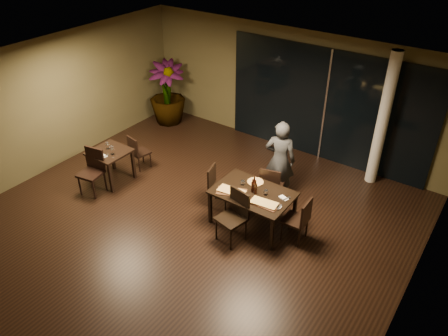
% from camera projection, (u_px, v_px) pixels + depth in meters
% --- Properties ---
extents(ground, '(8.00, 8.00, 0.00)m').
position_uv_depth(ground, '(187.00, 226.00, 8.59)').
color(ground, black).
rests_on(ground, ground).
extents(wall_back, '(8.00, 0.10, 3.00)m').
position_uv_depth(wall_back, '(290.00, 89.00, 10.58)').
color(wall_back, '#4B4428').
rests_on(wall_back, ground).
extents(wall_left, '(0.10, 8.00, 3.00)m').
position_uv_depth(wall_left, '(43.00, 106.00, 9.75)').
color(wall_left, '#4B4428').
rests_on(wall_left, ground).
extents(wall_right, '(0.10, 8.00, 3.00)m').
position_uv_depth(wall_right, '(417.00, 251.00, 5.82)').
color(wall_right, '#4B4428').
rests_on(wall_right, ground).
extents(ceiling, '(8.00, 8.00, 0.04)m').
position_uv_depth(ceiling, '(178.00, 80.00, 6.97)').
color(ceiling, white).
rests_on(ceiling, wall_back).
extents(window_panel, '(5.00, 0.06, 2.70)m').
position_uv_depth(window_panel, '(326.00, 106.00, 10.12)').
color(window_panel, black).
rests_on(window_panel, ground).
extents(column, '(0.24, 0.24, 3.00)m').
position_uv_depth(column, '(383.00, 121.00, 9.14)').
color(column, silver).
rests_on(column, ground).
extents(main_table, '(1.50, 1.00, 0.75)m').
position_uv_depth(main_table, '(253.00, 195.00, 8.30)').
color(main_table, black).
rests_on(main_table, ground).
extents(side_table, '(0.80, 0.80, 0.75)m').
position_uv_depth(side_table, '(110.00, 156.00, 9.63)').
color(side_table, black).
rests_on(side_table, ground).
extents(chair_main_far, '(0.52, 0.52, 0.93)m').
position_uv_depth(chair_main_far, '(271.00, 185.00, 8.87)').
color(chair_main_far, black).
rests_on(chair_main_far, ground).
extents(chair_main_near, '(0.56, 0.56, 1.03)m').
position_uv_depth(chair_main_near, '(235.00, 213.00, 8.00)').
color(chair_main_near, black).
rests_on(chair_main_near, ground).
extents(chair_main_left, '(0.51, 0.51, 0.89)m').
position_uv_depth(chair_main_left, '(217.00, 184.00, 8.92)').
color(chair_main_left, black).
rests_on(chair_main_left, ground).
extents(chair_main_right, '(0.44, 0.44, 0.93)m').
position_uv_depth(chair_main_right, '(300.00, 218.00, 7.97)').
color(chair_main_right, black).
rests_on(chair_main_right, ground).
extents(chair_side_far, '(0.46, 0.46, 0.85)m').
position_uv_depth(chair_side_far, '(137.00, 151.00, 10.13)').
color(chair_side_far, black).
rests_on(chair_side_far, ground).
extents(chair_side_near, '(0.54, 0.54, 1.00)m').
position_uv_depth(chair_side_near, '(93.00, 168.00, 9.32)').
color(chair_side_near, black).
rests_on(chair_side_near, ground).
extents(diner, '(0.68, 0.55, 1.75)m').
position_uv_depth(diner, '(280.00, 160.00, 9.01)').
color(diner, '#2B2D30').
rests_on(diner, ground).
extents(potted_plant, '(1.35, 1.35, 1.75)m').
position_uv_depth(potted_plant, '(167.00, 93.00, 12.01)').
color(potted_plant, '#1F4F1A').
rests_on(potted_plant, ground).
extents(pizza_board_left, '(0.63, 0.48, 0.01)m').
position_uv_depth(pizza_board_left, '(232.00, 192.00, 8.26)').
color(pizza_board_left, '#402514').
rests_on(pizza_board_left, main_table).
extents(pizza_board_right, '(0.55, 0.29, 0.01)m').
position_uv_depth(pizza_board_right, '(264.00, 204.00, 7.94)').
color(pizza_board_right, '#452516').
rests_on(pizza_board_right, main_table).
extents(oblong_pizza_left, '(0.53, 0.29, 0.02)m').
position_uv_depth(oblong_pizza_left, '(232.00, 191.00, 8.25)').
color(oblong_pizza_left, maroon).
rests_on(oblong_pizza_left, pizza_board_left).
extents(oblong_pizza_right, '(0.50, 0.27, 0.02)m').
position_uv_depth(oblong_pizza_right, '(264.00, 203.00, 7.93)').
color(oblong_pizza_right, maroon).
rests_on(oblong_pizza_right, pizza_board_right).
extents(round_pizza, '(0.31, 0.31, 0.01)m').
position_uv_depth(round_pizza, '(255.00, 182.00, 8.53)').
color(round_pizza, red).
rests_on(round_pizza, main_table).
extents(bottle_a, '(0.06, 0.06, 0.28)m').
position_uv_depth(bottle_a, '(253.00, 186.00, 8.20)').
color(bottle_a, black).
rests_on(bottle_a, main_table).
extents(bottle_b, '(0.06, 0.06, 0.29)m').
position_uv_depth(bottle_b, '(255.00, 187.00, 8.15)').
color(bottle_b, black).
rests_on(bottle_b, main_table).
extents(bottle_c, '(0.07, 0.07, 0.30)m').
position_uv_depth(bottle_c, '(254.00, 183.00, 8.24)').
color(bottle_c, black).
rests_on(bottle_c, main_table).
extents(tumbler_left, '(0.08, 0.08, 0.09)m').
position_uv_depth(tumbler_left, '(243.00, 183.00, 8.45)').
color(tumbler_left, white).
rests_on(tumbler_left, main_table).
extents(tumbler_right, '(0.08, 0.08, 0.09)m').
position_uv_depth(tumbler_right, '(266.00, 192.00, 8.17)').
color(tumbler_right, white).
rests_on(tumbler_right, main_table).
extents(napkin_near, '(0.19, 0.11, 0.01)m').
position_uv_depth(napkin_near, '(276.00, 206.00, 7.88)').
color(napkin_near, white).
rests_on(napkin_near, main_table).
extents(napkin_far, '(0.20, 0.15, 0.01)m').
position_uv_depth(napkin_far, '(284.00, 198.00, 8.09)').
color(napkin_far, white).
rests_on(napkin_far, main_table).
extents(wine_glass_a, '(0.07, 0.07, 0.17)m').
position_uv_depth(wine_glass_a, '(107.00, 145.00, 9.61)').
color(wine_glass_a, white).
rests_on(wine_glass_a, side_table).
extents(wine_glass_b, '(0.09, 0.09, 0.20)m').
position_uv_depth(wine_glass_b, '(112.00, 150.00, 9.40)').
color(wine_glass_b, white).
rests_on(wine_glass_b, side_table).
extents(side_napkin, '(0.19, 0.13, 0.01)m').
position_uv_depth(side_napkin, '(103.00, 156.00, 9.38)').
color(side_napkin, silver).
rests_on(side_napkin, side_table).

